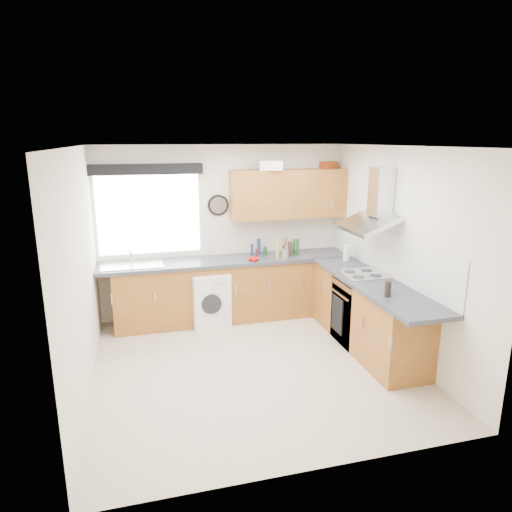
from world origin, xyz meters
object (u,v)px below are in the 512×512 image
object	(u,v)px
oven	(360,311)
extractor_hood	(374,207)
upper_cabinets	(289,194)
washing_machine	(208,298)

from	to	relation	value
oven	extractor_hood	world-z (taller)	extractor_hood
extractor_hood	upper_cabinets	distance (m)	1.48
oven	washing_machine	distance (m)	2.11
oven	upper_cabinets	distance (m)	1.99
oven	washing_machine	xyz separation A→B (m)	(-1.80, 1.10, -0.04)
oven	washing_machine	bearing A→B (deg)	148.63
washing_machine	oven	bearing A→B (deg)	-38.39
upper_cabinets	washing_machine	world-z (taller)	upper_cabinets
upper_cabinets	oven	bearing A→B (deg)	-67.46
extractor_hood	oven	bearing A→B (deg)	180.00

